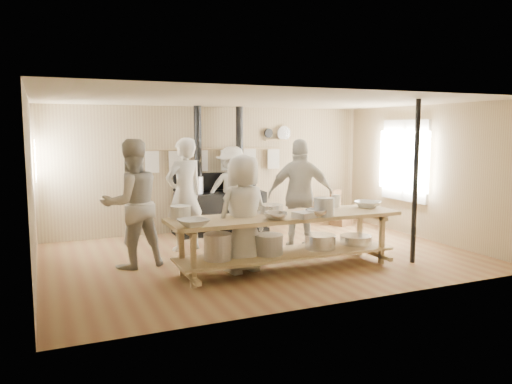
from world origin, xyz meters
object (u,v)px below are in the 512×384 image
at_px(cook_left, 132,204).
at_px(cook_center, 243,214).
at_px(cook_right, 301,195).
at_px(roasting_pan, 307,214).
at_px(prep_table, 286,236).
at_px(chair, 340,215).
at_px(stove, 220,208).
at_px(cook_by_window, 232,190).
at_px(cook_far_left, 184,194).

height_order(cook_left, cook_center, cook_left).
distance_m(cook_right, roasting_pan, 1.46).
xyz_separation_m(prep_table, cook_left, (-2.10, 1.08, 0.47)).
relative_size(chair, roasting_pan, 2.00).
relative_size(prep_table, cook_center, 2.04).
bearing_deg(prep_table, stove, 89.96).
bearing_deg(stove, cook_center, -102.45).
distance_m(cook_by_window, chair, 2.62).
relative_size(cook_left, roasting_pan, 5.10).
height_order(stove, cook_center, stove).
bearing_deg(prep_table, cook_left, 152.86).
bearing_deg(cook_by_window, prep_table, -86.78).
bearing_deg(stove, prep_table, -90.04).
xyz_separation_m(cook_center, cook_by_window, (0.85, 2.70, 0.01)).
distance_m(cook_by_window, roasting_pan, 3.18).
xyz_separation_m(cook_center, roasting_pan, (0.81, -0.48, 0.01)).
relative_size(stove, cook_far_left, 1.31).
bearing_deg(cook_by_window, cook_center, -99.87).
xyz_separation_m(stove, cook_right, (0.79, -2.03, 0.46)).
distance_m(cook_left, chair, 5.19).
height_order(stove, cook_right, stove).
height_order(cook_far_left, cook_left, cook_far_left).
xyz_separation_m(prep_table, cook_center, (-0.63, 0.15, 0.36)).
height_order(stove, cook_by_window, stove).
bearing_deg(cook_right, chair, -117.10).
bearing_deg(prep_table, cook_center, 166.25).
bearing_deg(cook_left, cook_by_window, -155.41).
xyz_separation_m(cook_left, cook_right, (2.89, -0.09, -0.01)).
bearing_deg(roasting_pan, chair, 49.83).
bearing_deg(stove, cook_far_left, -132.09).
xyz_separation_m(cook_far_left, cook_by_window, (1.29, 1.01, -0.10)).
distance_m(cook_right, cook_by_window, 1.95).
relative_size(stove, cook_left, 1.31).
bearing_deg(cook_right, cook_center, 51.91).
bearing_deg(cook_center, cook_left, -44.21).
distance_m(stove, cook_far_left, 1.66).
height_order(cook_center, cook_by_window, cook_by_window).
bearing_deg(roasting_pan, cook_right, 65.07).
bearing_deg(stove, roasting_pan, -87.03).
height_order(cook_right, chair, cook_right).
xyz_separation_m(prep_table, cook_right, (0.79, 0.99, 0.46)).
bearing_deg(prep_table, chair, 44.69).
xyz_separation_m(stove, chair, (2.75, -0.29, -0.29)).
bearing_deg(cook_right, roasting_pan, 86.51).
distance_m(stove, cook_right, 2.22).
height_order(stove, roasting_pan, stove).
distance_m(prep_table, cook_left, 2.41).
xyz_separation_m(chair, roasting_pan, (-2.58, -3.06, 0.66)).
xyz_separation_m(stove, prep_table, (-0.00, -3.02, -0.00)).
bearing_deg(cook_right, prep_table, 72.86).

